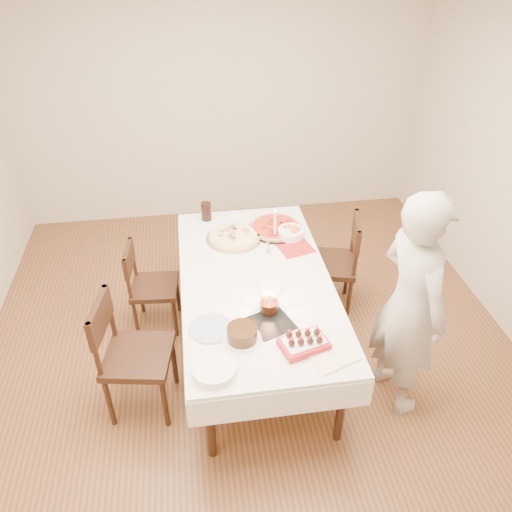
{
  "coord_description": "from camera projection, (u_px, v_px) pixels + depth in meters",
  "views": [
    {
      "loc": [
        -0.4,
        -2.87,
        3.1
      ],
      "look_at": [
        0.04,
        0.11,
        0.97
      ],
      "focal_mm": 35.0,
      "sensor_mm": 36.0,
      "label": 1
    }
  ],
  "objects": [
    {
      "name": "cola_glass",
      "position": [
        206.0,
        211.0,
        4.5
      ],
      "size": [
        0.11,
        0.11,
        0.17
      ],
      "primitive_type": "cylinder",
      "rotation": [
        0.0,
        0.0,
        0.28
      ],
      "color": "black",
      "rests_on": "dining_table"
    },
    {
      "name": "box_lid",
      "position": [
        334.0,
        357.0,
        3.16
      ],
      "size": [
        0.35,
        0.29,
        0.02
      ],
      "primitive_type": "cube",
      "rotation": [
        0.0,
        0.0,
        0.34
      ],
      "color": "beige",
      "rests_on": "dining_table"
    },
    {
      "name": "chair_right_savory",
      "position": [
        329.0,
        264.0,
        4.45
      ],
      "size": [
        0.6,
        0.6,
        0.95
      ],
      "primitive_type": null,
      "rotation": [
        0.0,
        0.0,
        -0.26
      ],
      "color": "black",
      "rests_on": "floor"
    },
    {
      "name": "pizza_white",
      "position": [
        234.0,
        237.0,
        4.27
      ],
      "size": [
        0.61,
        0.61,
        0.04
      ],
      "primitive_type": "cylinder",
      "rotation": [
        0.0,
        0.0,
        -0.33
      ],
      "color": "beige",
      "rests_on": "dining_table"
    },
    {
      "name": "birthday_cake",
      "position": [
        269.0,
        302.0,
        3.47
      ],
      "size": [
        0.17,
        0.17,
        0.14
      ],
      "primitive_type": "cylinder",
      "rotation": [
        0.0,
        0.0,
        -0.4
      ],
      "color": "#33160E",
      "rests_on": "dining_table"
    },
    {
      "name": "dining_table",
      "position": [
        256.0,
        316.0,
        4.03
      ],
      "size": [
        1.52,
        2.32,
        0.75
      ],
      "primitive_type": "cube",
      "rotation": [
        0.0,
        0.0,
        -0.19
      ],
      "color": "white",
      "rests_on": "floor"
    },
    {
      "name": "china_plate",
      "position": [
        211.0,
        328.0,
        3.37
      ],
      "size": [
        0.38,
        0.38,
        0.01
      ],
      "primitive_type": "cylinder",
      "rotation": [
        0.0,
        0.0,
        0.35
      ],
      "color": "white",
      "rests_on": "dining_table"
    },
    {
      "name": "person",
      "position": [
        410.0,
        306.0,
        3.38
      ],
      "size": [
        0.56,
        0.72,
        1.75
      ],
      "primitive_type": "imported",
      "rotation": [
        0.0,
        0.0,
        1.81
      ],
      "color": "#ACA6A2",
      "rests_on": "floor"
    },
    {
      "name": "shaker_pair",
      "position": [
        268.0,
        249.0,
        4.09
      ],
      "size": [
        0.09,
        0.09,
        0.08
      ],
      "primitive_type": null,
      "rotation": [
        0.0,
        0.0,
        0.31
      ],
      "color": "white",
      "rests_on": "dining_table"
    },
    {
      "name": "layer_cake",
      "position": [
        242.0,
        334.0,
        3.26
      ],
      "size": [
        0.33,
        0.33,
        0.1
      ],
      "primitive_type": "cylinder",
      "rotation": [
        0.0,
        0.0,
        0.35
      ],
      "color": "#341D0D",
      "rests_on": "dining_table"
    },
    {
      "name": "taper_candle",
      "position": [
        275.0,
        224.0,
        4.2
      ],
      "size": [
        0.07,
        0.07,
        0.29
      ],
      "primitive_type": "cylinder",
      "rotation": [
        0.0,
        0.0,
        0.1
      ],
      "color": "white",
      "rests_on": "dining_table"
    },
    {
      "name": "pasta_bowl",
      "position": [
        291.0,
        233.0,
        4.28
      ],
      "size": [
        0.28,
        0.28,
        0.07
      ],
      "primitive_type": "cylinder",
      "rotation": [
        0.0,
        0.0,
        -0.27
      ],
      "color": "white",
      "rests_on": "dining_table"
    },
    {
      "name": "red_placemat",
      "position": [
        295.0,
        247.0,
        4.18
      ],
      "size": [
        0.33,
        0.33,
        0.01
      ],
      "primitive_type": "cube",
      "rotation": [
        0.0,
        0.0,
        0.27
      ],
      "color": "#B21E1E",
      "rests_on": "dining_table"
    },
    {
      "name": "wall_back",
      "position": [
        220.0,
        102.0,
        5.4
      ],
      "size": [
        4.5,
        0.04,
        2.7
      ],
      "primitive_type": "cube",
      "color": "beige",
      "rests_on": "floor"
    },
    {
      "name": "chair_left_dessert",
      "position": [
        138.0,
        356.0,
        3.51
      ],
      "size": [
        0.58,
        0.58,
        0.99
      ],
      "primitive_type": null,
      "rotation": [
        0.0,
        0.0,
        2.97
      ],
      "color": "black",
      "rests_on": "floor"
    },
    {
      "name": "cake_board",
      "position": [
        271.0,
        323.0,
        3.42
      ],
      "size": [
        0.35,
        0.35,
        0.01
      ],
      "primitive_type": "cube",
      "rotation": [
        0.0,
        0.0,
        0.37
      ],
      "color": "black",
      "rests_on": "dining_table"
    },
    {
      "name": "plate_stack",
      "position": [
        214.0,
        370.0,
        3.04
      ],
      "size": [
        0.32,
        0.32,
        0.06
      ],
      "primitive_type": "cylinder",
      "rotation": [
        0.0,
        0.0,
        0.2
      ],
      "color": "white",
      "rests_on": "dining_table"
    },
    {
      "name": "floor",
      "position": [
        253.0,
        359.0,
        4.16
      ],
      "size": [
        5.0,
        5.0,
        0.0
      ],
      "primitive_type": "plane",
      "color": "#57321D",
      "rests_on": "ground"
    },
    {
      "name": "strawberry_box",
      "position": [
        304.0,
        343.0,
        3.21
      ],
      "size": [
        0.34,
        0.27,
        0.08
      ],
      "primitive_type": null,
      "rotation": [
        0.0,
        0.0,
        0.27
      ],
      "color": "#B31424",
      "rests_on": "dining_table"
    },
    {
      "name": "chair_left_savory",
      "position": [
        155.0,
        287.0,
        4.28
      ],
      "size": [
        0.46,
        0.46,
        0.83
      ],
      "primitive_type": null,
      "rotation": [
        0.0,
        0.0,
        3.05
      ],
      "color": "black",
      "rests_on": "floor"
    },
    {
      "name": "pizza_pepperoni",
      "position": [
        275.0,
        227.0,
        4.39
      ],
      "size": [
        0.63,
        0.63,
        0.04
      ],
      "primitive_type": "cylinder",
      "rotation": [
        0.0,
        0.0,
        -0.39
      ],
      "color": "red",
      "rests_on": "dining_table"
    }
  ]
}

